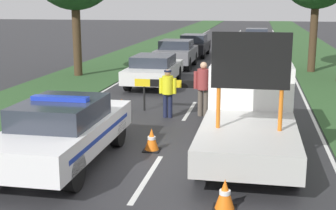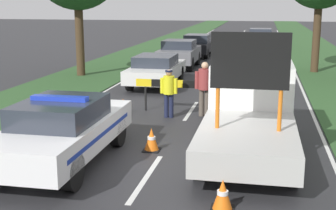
{
  "view_description": "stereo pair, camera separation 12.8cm",
  "coord_description": "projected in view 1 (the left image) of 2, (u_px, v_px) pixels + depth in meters",
  "views": [
    {
      "loc": [
        2.19,
        -10.35,
        3.68
      ],
      "look_at": [
        0.02,
        1.01,
        1.1
      ],
      "focal_mm": 50.0,
      "sensor_mm": 36.0,
      "label": 1
    },
    {
      "loc": [
        2.32,
        -10.33,
        3.68
      ],
      "look_at": [
        0.02,
        1.01,
        1.1
      ],
      "focal_mm": 50.0,
      "sensor_mm": 36.0,
      "label": 2
    }
  ],
  "objects": [
    {
      "name": "grass_verge_left",
      "position": [
        130.0,
        57.0,
        31.43
      ],
      "size": [
        4.07,
        120.0,
        0.03
      ],
      "color": "#2D5128",
      "rests_on": "ground"
    },
    {
      "name": "work_truck",
      "position": [
        250.0,
        108.0,
        11.87
      ],
      "size": [
        2.15,
        5.66,
        3.05
      ],
      "rotation": [
        0.0,
        0.0,
        3.17
      ],
      "color": "white",
      "rests_on": "ground"
    },
    {
      "name": "traffic_cone_behind_barrier",
      "position": [
        225.0,
        195.0,
        8.37
      ],
      "size": [
        0.42,
        0.42,
        0.58
      ],
      "color": "black",
      "rests_on": "ground"
    },
    {
      "name": "police_car",
      "position": [
        64.0,
        130.0,
        10.66
      ],
      "size": [
        1.86,
        4.89,
        1.61
      ],
      "rotation": [
        0.0,
        0.0,
        0.07
      ],
      "color": "white",
      "rests_on": "ground"
    },
    {
      "name": "queued_car_suv_grey",
      "position": [
        177.0,
        53.0,
        26.2
      ],
      "size": [
        1.91,
        4.18,
        1.56
      ],
      "rotation": [
        0.0,
        0.0,
        3.14
      ],
      "color": "slate",
      "rests_on": "ground"
    },
    {
      "name": "queued_car_sedan_black",
      "position": [
        194.0,
        45.0,
        31.78
      ],
      "size": [
        1.79,
        4.65,
        1.47
      ],
      "rotation": [
        0.0,
        0.0,
        3.14
      ],
      "color": "black",
      "rests_on": "ground"
    },
    {
      "name": "ground_plane",
      "position": [
        159.0,
        159.0,
        11.13
      ],
      "size": [
        160.0,
        160.0,
        0.0
      ],
      "primitive_type": "plane",
      "color": "#28282B"
    },
    {
      "name": "grass_verge_right",
      "position": [
        322.0,
        61.0,
        29.17
      ],
      "size": [
        4.07,
        120.0,
        0.03
      ],
      "color": "#2D5128",
      "rests_on": "ground"
    },
    {
      "name": "queued_car_sedan_silver",
      "position": [
        256.0,
        38.0,
        37.83
      ],
      "size": [
        1.94,
        4.06,
        1.52
      ],
      "rotation": [
        0.0,
        0.0,
        3.14
      ],
      "color": "#B2B2B7",
      "rests_on": "ground"
    },
    {
      "name": "traffic_cone_centre_front",
      "position": [
        97.0,
        102.0,
        16.14
      ],
      "size": [
        0.4,
        0.4,
        0.56
      ],
      "color": "black",
      "rests_on": "ground"
    },
    {
      "name": "traffic_cone_near_truck",
      "position": [
        152.0,
        140.0,
        11.7
      ],
      "size": [
        0.42,
        0.42,
        0.58
      ],
      "color": "black",
      "rests_on": "ground"
    },
    {
      "name": "police_officer",
      "position": [
        168.0,
        89.0,
        14.91
      ],
      "size": [
        0.56,
        0.36,
        1.56
      ],
      "rotation": [
        0.0,
        0.0,
        2.82
      ],
      "color": "#191E38",
      "rests_on": "ground"
    },
    {
      "name": "traffic_cone_near_police",
      "position": [
        122.0,
        107.0,
        15.48
      ],
      "size": [
        0.38,
        0.38,
        0.53
      ],
      "color": "black",
      "rests_on": "ground"
    },
    {
      "name": "lane_markings",
      "position": [
        220.0,
        62.0,
        28.61
      ],
      "size": [
        8.19,
        67.37,
        0.01
      ],
      "color": "silver",
      "rests_on": "ground"
    },
    {
      "name": "pedestrian_civilian",
      "position": [
        203.0,
        85.0,
        15.09
      ],
      "size": [
        0.64,
        0.41,
        1.78
      ],
      "rotation": [
        0.0,
        0.0,
        0.39
      ],
      "color": "brown",
      "rests_on": "ground"
    },
    {
      "name": "queued_car_van_white",
      "position": [
        154.0,
        69.0,
        20.7
      ],
      "size": [
        1.88,
        4.67,
        1.36
      ],
      "rotation": [
        0.0,
        0.0,
        3.14
      ],
      "color": "silver",
      "rests_on": "ground"
    },
    {
      "name": "road_barrier",
      "position": [
        182.0,
        86.0,
        15.65
      ],
      "size": [
        3.23,
        0.08,
        1.09
      ],
      "rotation": [
        0.0,
        0.0,
        -0.13
      ],
      "color": "black",
      "rests_on": "ground"
    }
  ]
}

